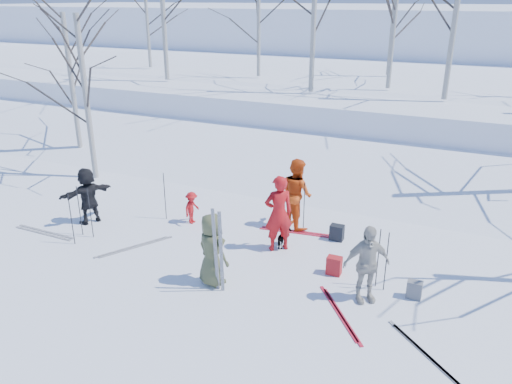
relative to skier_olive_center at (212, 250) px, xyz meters
The scene contains 36 objects.
ground 1.10m from the skier_olive_center, 90.98° to the left, with size 120.00×120.00×0.00m, color white.
snow_ramp 7.78m from the skier_olive_center, 90.10° to the left, with size 70.00×9.50×1.40m, color white.
snow_plateau 17.75m from the skier_olive_center, 90.04° to the left, with size 70.00×18.00×2.20m, color white.
far_hill 38.77m from the skier_olive_center, 90.02° to the left, with size 90.00×30.00×6.00m, color white.
skier_olive_center is the anchor object (origin of this frame).
skier_red_north 2.14m from the skier_olive_center, 71.48° to the left, with size 0.69×0.45×1.89m, color #B51014.
skier_redor_behind 3.51m from the skier_olive_center, 79.82° to the left, with size 0.91×0.71×1.88m, color #D44710.
skier_red_seated 3.20m from the skier_olive_center, 129.26° to the left, with size 0.58×0.33×0.89m, color #B51014.
skier_cream_east 3.17m from the skier_olive_center, 12.95° to the left, with size 0.97×0.40×1.65m, color beige.
skier_grey_west 4.76m from the skier_olive_center, 163.50° to the left, with size 1.44×0.46×1.56m, color black.
dog 2.39m from the skier_olive_center, 70.74° to the left, with size 0.25×0.55×0.46m, color black.
upright_ski_left 0.34m from the skier_olive_center, 46.91° to the right, with size 0.07×0.02×1.90m, color silver.
upright_ski_right 0.47m from the skier_olive_center, 36.44° to the right, with size 0.07×0.02×1.90m, color silver.
ski_pair_a 5.27m from the skier_olive_center, behind, with size 1.90×0.22×0.02m, color silver, non-canonical shape.
ski_pair_b 3.26m from the skier_olive_center, 76.06° to the left, with size 1.91×0.46×0.02m, color #B5192D, non-canonical shape.
ski_pair_c 4.56m from the skier_olive_center, ahead, with size 1.53×1.44×0.02m, color silver, non-canonical shape.
ski_pair_d 2.90m from the skier_olive_center, ahead, with size 1.31×1.64×0.02m, color #B5192D, non-canonical shape.
ski_pair_e 2.76m from the skier_olive_center, 166.22° to the left, with size 1.12×1.75×0.02m, color silver, non-canonical shape.
ski_pole_a 4.27m from the skier_olive_center, behind, with size 0.02×0.02×1.34m, color black.
ski_pole_b 3.93m from the skier_olive_center, behind, with size 0.02×0.02×1.34m, color black.
ski_pole_c 3.47m from the skier_olive_center, 22.51° to the left, with size 0.02×0.02×1.34m, color black.
ski_pole_d 4.03m from the skier_olive_center, behind, with size 0.02×0.02×1.34m, color black.
ski_pole_e 3.61m from the skier_olive_center, 20.13° to the left, with size 0.02×0.02×1.34m, color black.
ski_pole_f 3.69m from the skier_olive_center, 139.69° to the left, with size 0.02×0.02×1.34m, color black.
ski_pole_g 3.39m from the skier_olive_center, 74.68° to the left, with size 0.02×0.02×1.34m, color black.
backpack_red 2.74m from the skier_olive_center, 32.58° to the left, with size 0.32×0.22×0.42m, color #A7191C.
backpack_grey 4.23m from the skier_olive_center, 16.74° to the left, with size 0.30×0.20×0.38m, color #5C5F64.
backpack_dark 3.65m from the skier_olive_center, 59.20° to the left, with size 0.34×0.24×0.40m, color black.
birch_plateau_a 17.65m from the skier_olive_center, 89.07° to the left, with size 4.49×4.49×5.56m, color silver, non-canonical shape.
birch_plateau_c 15.47m from the skier_olive_center, 110.54° to the left, with size 3.61×3.61×4.30m, color silver, non-canonical shape.
birch_plateau_e 13.03m from the skier_olive_center, 73.89° to the left, with size 5.24×5.24×6.63m, color silver, non-canonical shape.
birch_plateau_f 19.26m from the skier_olive_center, 129.18° to the left, with size 3.78×3.78×4.54m, color silver, non-canonical shape.
birch_plateau_g 12.13m from the skier_olive_center, 98.44° to the left, with size 4.86×4.86×6.08m, color silver, non-canonical shape.
birch_plateau_i 13.91m from the skier_olive_center, 85.64° to the left, with size 4.44×4.44×5.49m, color silver, non-canonical shape.
birch_edge_a 8.33m from the skier_olive_center, 148.50° to the left, with size 4.31×4.31×5.30m, color silver, non-canonical shape.
birch_edge_d 11.11m from the skier_olive_center, 146.87° to the left, with size 4.28×4.28×5.25m, color silver, non-canonical shape.
Camera 1 is at (4.70, -8.81, 5.75)m, focal length 35.00 mm.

